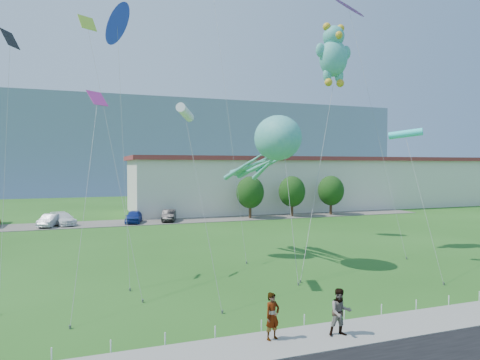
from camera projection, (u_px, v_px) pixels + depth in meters
name	position (u px, v px, depth m)	size (l,w,h in m)	color
ground	(310.00, 313.00, 19.96)	(160.00, 160.00, 0.00)	#225517
sidewalk	(343.00, 334.00, 17.37)	(80.00, 2.50, 0.10)	gray
parking_strip	(172.00, 221.00, 52.92)	(70.00, 6.00, 0.06)	#59544C
hill_ridge	(121.00, 147.00, 132.52)	(160.00, 50.00, 25.00)	gray
warehouse	(320.00, 182.00, 69.96)	(61.00, 15.00, 8.20)	beige
rope_fence	(325.00, 317.00, 18.73)	(26.05, 0.05, 0.50)	white
tree_near	(250.00, 192.00, 55.21)	(3.60, 3.60, 5.47)	#3F2B19
tree_mid	(292.00, 191.00, 57.22)	(3.60, 3.60, 5.47)	#3F2B19
tree_far	(331.00, 191.00, 59.23)	(3.60, 3.60, 5.47)	#3F2B19
pedestrian_left	(272.00, 316.00, 16.70)	(0.67, 0.44, 1.84)	gray
pedestrian_right	(340.00, 312.00, 17.07)	(0.92, 0.72, 1.89)	gray
parked_car_silver	(50.00, 220.00, 47.77)	(1.46, 4.19, 1.38)	silver
parked_car_white	(63.00, 219.00, 49.06)	(1.93, 4.74, 1.38)	white
parked_car_blue	(134.00, 217.00, 50.86)	(1.73, 4.29, 1.46)	navy
parked_car_black	(169.00, 215.00, 52.38)	(1.48, 4.25, 1.40)	black
octopus_kite	(271.00, 148.00, 29.42)	(3.00, 10.54, 10.23)	teal
teddy_bear_kite	(333.00, 54.00, 33.96)	(8.43, 8.59, 18.16)	teal
small_kite_purple	(350.00, 13.00, 37.35)	(1.80, 8.05, 21.51)	#9938E0
small_kite_yellow	(94.00, 54.00, 26.92)	(3.16, 8.84, 16.62)	#B5E535
small_kite_white	(186.00, 114.00, 22.95)	(1.16, 5.11, 10.19)	white
small_kite_cyan	(406.00, 135.00, 29.38)	(1.66, 6.09, 9.52)	#37F7F7
small_kite_pink	(95.00, 118.00, 24.46)	(2.06, 8.34, 11.32)	#D42F96
small_kite_blue	(117.00, 29.00, 29.57)	(1.80, 7.98, 17.45)	#2937EB
small_kite_black	(9.00, 68.00, 23.70)	(1.29, 6.11, 14.53)	black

